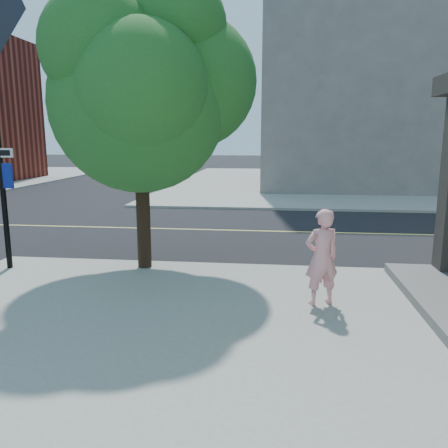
# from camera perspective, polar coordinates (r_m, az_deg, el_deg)

# --- Properties ---
(ground) EXTENTS (140.00, 140.00, 0.00)m
(ground) POSITION_cam_1_polar(r_m,az_deg,el_deg) (12.50, -21.62, -4.51)
(ground) COLOR black
(ground) RESTS_ON ground
(road_ew) EXTENTS (140.00, 9.00, 0.01)m
(road_ew) POSITION_cam_1_polar(r_m,az_deg,el_deg) (16.49, -14.32, -0.44)
(road_ew) COLOR black
(road_ew) RESTS_ON ground
(sidewalk_ne) EXTENTS (29.00, 25.00, 0.12)m
(sidewalk_ne) POSITION_cam_1_polar(r_m,az_deg,el_deg) (33.14, 19.97, 4.92)
(sidewalk_ne) COLOR gray
(sidewalk_ne) RESTS_ON ground
(filler_ne) EXTENTS (18.00, 16.00, 14.00)m
(filler_ne) POSITION_cam_1_polar(r_m,az_deg,el_deg) (33.83, 21.44, 16.94)
(filler_ne) COLOR slate
(filler_ne) RESTS_ON sidewalk_ne
(man_on_phone) EXTENTS (0.76, 0.63, 1.79)m
(man_on_phone) POSITION_cam_1_polar(r_m,az_deg,el_deg) (8.39, 12.30, -4.15)
(man_on_phone) COLOR pink
(man_on_phone) RESTS_ON sidewalk_se
(street_tree) EXTENTS (4.93, 4.48, 6.55)m
(street_tree) POSITION_cam_1_polar(r_m,az_deg,el_deg) (10.59, -10.17, 17.18)
(street_tree) COLOR black
(street_tree) RESTS_ON sidewalk_se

